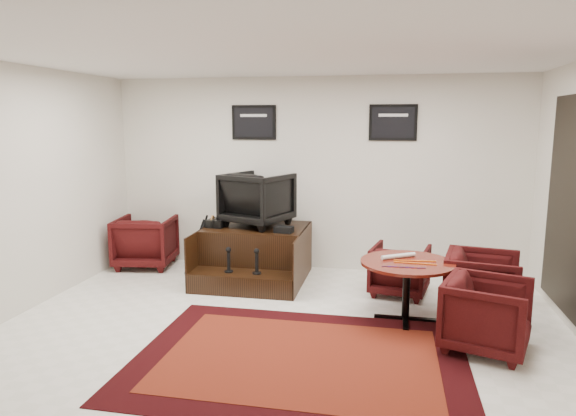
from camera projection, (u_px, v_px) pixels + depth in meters
The scene contains 16 objects.
ground at pixel (278, 334), 5.30m from camera, with size 6.00×6.00×0.00m, color white.
room_shell at pixel (321, 161), 5.04m from camera, with size 6.02×5.02×2.81m.
area_rug at pixel (300, 359), 4.73m from camera, with size 3.03×2.28×0.01m.
shine_podium at pixel (255, 255), 7.13m from camera, with size 1.40×1.44×0.72m.
shine_chair at pixel (257, 196), 7.14m from camera, with size 0.81×0.76×0.83m, color black.
shoes_pair at pixel (217, 223), 7.12m from camera, with size 0.25×0.31×0.11m.
polish_kit at pixel (284, 230), 6.74m from camera, with size 0.23×0.16×0.08m, color black.
umbrella_black at pixel (198, 245), 7.19m from camera, with size 0.34×0.13×0.92m, color black, non-canonical shape.
umbrella_hooked at pixel (196, 247), 7.21m from camera, with size 0.32×0.12×0.85m, color black, non-canonical shape.
armchair_side at pixel (146, 239), 7.71m from camera, with size 0.81×0.76×0.84m, color black.
meeting_table at pixel (407, 269), 5.59m from camera, with size 1.01×1.01×0.66m.
table_chair_back at pixel (400, 267), 6.46m from camera, with size 0.68×0.63×0.70m, color black.
table_chair_window at pixel (482, 281), 5.75m from camera, with size 0.78×0.73×0.80m, color black.
table_chair_corner at pixel (487, 311), 4.87m from camera, with size 0.75×0.70×0.77m, color black.
paper_roll at pixel (398, 256), 5.70m from camera, with size 0.05×0.05×0.42m, color silver.
table_clutter at pixel (412, 263), 5.48m from camera, with size 0.57×0.32×0.01m.
Camera 1 is at (1.08, -4.89, 2.17)m, focal length 32.00 mm.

